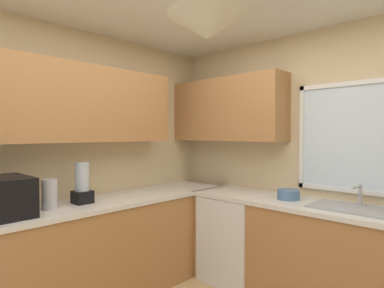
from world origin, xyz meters
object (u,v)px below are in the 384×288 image
microwave (1,197)px  dishwasher (236,238)px  bowl (288,194)px  kettle (50,194)px  blender_appliance (82,185)px  sink_assembly (354,208)px

microwave → dishwasher: bearing=71.8°
dishwasher → bowl: 0.77m
dishwasher → kettle: kettle is taller
bowl → blender_appliance: bearing=-131.1°
kettle → sink_assembly: bearing=43.8°
microwave → sink_assembly: 2.72m
microwave → sink_assembly: microwave is taller
dishwasher → kettle: 1.88m
dishwasher → microwave: 2.20m
microwave → kettle: microwave is taller
sink_assembly → bowl: bearing=-179.4°
dishwasher → microwave: size_ratio=1.82×
bowl → dishwasher: bearing=-177.0°
dishwasher → kettle: bearing=-111.0°
kettle → bowl: bearing=54.5°
dishwasher → microwave: (-0.66, -2.00, 0.63)m
kettle → blender_appliance: (-0.02, 0.29, 0.04)m
kettle → blender_appliance: blender_appliance is taller
dishwasher → sink_assembly: size_ratio=1.35×
sink_assembly → blender_appliance: blender_appliance is taller
dishwasher → sink_assembly: (1.13, 0.04, 0.49)m
kettle → dishwasher: bearing=69.0°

